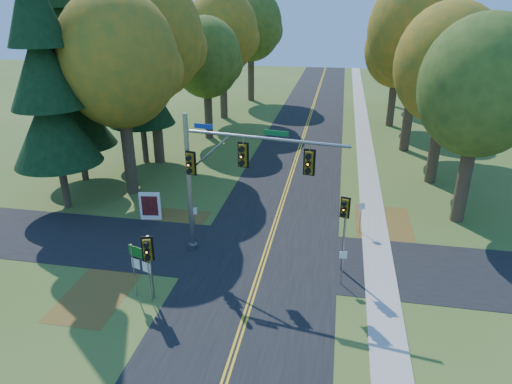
% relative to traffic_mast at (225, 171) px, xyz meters
% --- Properties ---
extents(ground, '(160.00, 160.00, 0.00)m').
position_rel_traffic_mast_xyz_m(ground, '(2.09, -1.62, -5.08)').
color(ground, '#35591F').
rests_on(ground, ground).
extents(road_main, '(8.00, 160.00, 0.02)m').
position_rel_traffic_mast_xyz_m(road_main, '(2.09, -1.62, -5.07)').
color(road_main, black).
rests_on(road_main, ground).
extents(road_cross, '(60.00, 6.00, 0.02)m').
position_rel_traffic_mast_xyz_m(road_cross, '(2.09, 0.38, -5.08)').
color(road_cross, black).
rests_on(road_cross, ground).
extents(centerline_left, '(0.10, 160.00, 0.01)m').
position_rel_traffic_mast_xyz_m(centerline_left, '(1.99, -1.62, -5.06)').
color(centerline_left, gold).
rests_on(centerline_left, road_main).
extents(centerline_right, '(0.10, 160.00, 0.01)m').
position_rel_traffic_mast_xyz_m(centerline_right, '(2.19, -1.62, -5.06)').
color(centerline_right, gold).
rests_on(centerline_right, road_main).
extents(sidewalk_east, '(1.60, 160.00, 0.06)m').
position_rel_traffic_mast_xyz_m(sidewalk_east, '(8.29, -1.62, -5.05)').
color(sidewalk_east, '#9E998E').
rests_on(sidewalk_east, ground).
extents(leaf_patch_w_near, '(4.00, 6.00, 0.00)m').
position_rel_traffic_mast_xyz_m(leaf_patch_w_near, '(-4.41, 2.38, -5.08)').
color(leaf_patch_w_near, brown).
rests_on(leaf_patch_w_near, ground).
extents(leaf_patch_e, '(3.50, 8.00, 0.00)m').
position_rel_traffic_mast_xyz_m(leaf_patch_e, '(8.89, 4.38, -5.08)').
color(leaf_patch_e, brown).
rests_on(leaf_patch_e, ground).
extents(leaf_patch_w_far, '(3.00, 5.00, 0.00)m').
position_rel_traffic_mast_xyz_m(leaf_patch_w_far, '(-5.41, -4.62, -5.08)').
color(leaf_patch_w_far, brown).
rests_on(leaf_patch_w_far, ground).
extents(tree_w_a, '(8.00, 8.00, 14.15)m').
position_rel_traffic_mast_xyz_m(tree_w_a, '(-9.04, 7.77, 4.40)').
color(tree_w_a, '#38281C').
rests_on(tree_w_a, ground).
extents(tree_e_a, '(7.20, 7.20, 12.73)m').
position_rel_traffic_mast_xyz_m(tree_e_a, '(13.65, 7.16, 3.45)').
color(tree_e_a, '#38281C').
rests_on(tree_e_a, ground).
extents(tree_w_b, '(8.60, 8.60, 15.38)m').
position_rel_traffic_mast_xyz_m(tree_w_b, '(-9.64, 14.67, 5.28)').
color(tree_w_b, '#38281C').
rests_on(tree_w_b, ground).
extents(tree_e_b, '(7.60, 7.60, 13.33)m').
position_rel_traffic_mast_xyz_m(tree_e_b, '(13.06, 13.96, 3.81)').
color(tree_e_b, '#38281C').
rests_on(tree_e_b, ground).
extents(tree_w_c, '(6.80, 6.80, 11.91)m').
position_rel_traffic_mast_xyz_m(tree_w_c, '(-7.45, 22.85, 2.86)').
color(tree_w_c, '#38281C').
rests_on(tree_w_c, ground).
extents(tree_e_c, '(8.80, 8.80, 15.79)m').
position_rel_traffic_mast_xyz_m(tree_e_c, '(11.97, 22.07, 5.58)').
color(tree_e_c, '#38281C').
rests_on(tree_e_c, ground).
extents(tree_w_d, '(8.20, 8.20, 14.56)m').
position_rel_traffic_mast_xyz_m(tree_w_d, '(-8.04, 31.57, 4.69)').
color(tree_w_d, '#38281C').
rests_on(tree_w_d, ground).
extents(tree_e_d, '(7.00, 7.00, 12.32)m').
position_rel_traffic_mast_xyz_m(tree_e_d, '(11.35, 31.26, 3.15)').
color(tree_e_d, '#38281C').
rests_on(tree_e_d, ground).
extents(tree_w_e, '(8.40, 8.40, 14.97)m').
position_rel_traffic_mast_xyz_m(tree_w_e, '(-6.84, 42.47, 4.99)').
color(tree_w_e, '#38281C').
rests_on(tree_w_e, ground).
extents(tree_e_e, '(7.80, 7.80, 13.74)m').
position_rel_traffic_mast_xyz_m(tree_e_e, '(12.56, 41.96, 4.11)').
color(tree_e_e, '#38281C').
rests_on(tree_e_e, ground).
extents(pine_a, '(5.60, 5.60, 19.48)m').
position_rel_traffic_mast_xyz_m(pine_a, '(-12.41, 4.38, 4.10)').
color(pine_a, '#38281C').
rests_on(pine_a, ground).
extents(pine_b, '(5.60, 5.60, 17.31)m').
position_rel_traffic_mast_xyz_m(pine_b, '(-13.91, 9.38, 3.08)').
color(pine_b, '#38281C').
rests_on(pine_b, ground).
extents(pine_c, '(5.60, 5.60, 20.56)m').
position_rel_traffic_mast_xyz_m(pine_c, '(-10.91, 14.38, 4.61)').
color(pine_c, '#38281C').
rests_on(pine_c, ground).
extents(traffic_mast, '(8.63, 1.65, 7.91)m').
position_rel_traffic_mast_xyz_m(traffic_mast, '(0.00, 0.00, 0.00)').
color(traffic_mast, gray).
rests_on(traffic_mast, ground).
extents(east_signal_pole, '(0.49, 0.58, 4.31)m').
position_rel_traffic_mast_xyz_m(east_signal_pole, '(6.23, -0.50, -1.82)').
color(east_signal_pole, gray).
rests_on(east_signal_pole, ground).
extents(ped_signal_pole, '(0.54, 0.64, 3.48)m').
position_rel_traffic_mast_xyz_m(ped_signal_pole, '(-2.48, -4.68, -2.49)').
color(ped_signal_pole, gray).
rests_on(ped_signal_pole, ground).
extents(route_sign_cluster, '(1.26, 0.47, 2.84)m').
position_rel_traffic_mast_xyz_m(route_sign_cluster, '(-2.96, -4.56, -3.08)').
color(route_sign_cluster, gray).
rests_on(route_sign_cluster, ground).
extents(info_kiosk, '(1.36, 0.38, 1.86)m').
position_rel_traffic_mast_xyz_m(info_kiosk, '(-5.99, 3.61, -4.16)').
color(info_kiosk, white).
rests_on(info_kiosk, ground).
extents(reg_sign_e_north, '(0.38, 0.13, 2.05)m').
position_rel_traffic_mast_xyz_m(reg_sign_e_north, '(7.33, 4.21, -3.68)').
color(reg_sign_e_north, gray).
rests_on(reg_sign_e_north, ground).
extents(reg_sign_e_south, '(0.37, 0.09, 1.96)m').
position_rel_traffic_mast_xyz_m(reg_sign_e_south, '(6.29, -1.62, -3.74)').
color(reg_sign_e_south, gray).
rests_on(reg_sign_e_south, ground).
extents(reg_sign_w, '(0.38, 0.18, 2.09)m').
position_rel_traffic_mast_xyz_m(reg_sign_w, '(-2.38, 1.62, -3.65)').
color(reg_sign_w, gray).
rests_on(reg_sign_w, ground).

